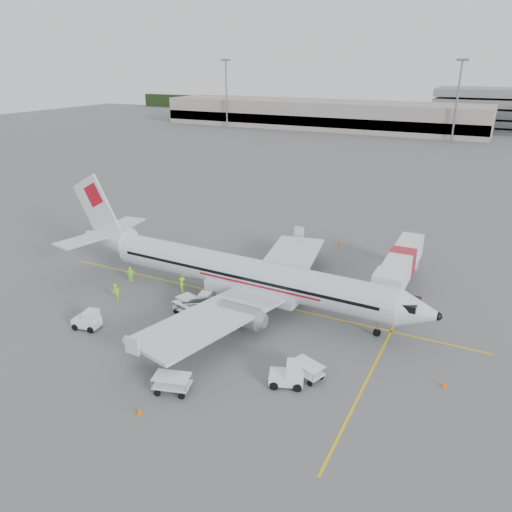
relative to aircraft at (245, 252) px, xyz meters
The scene contains 24 objects.
ground 5.27m from the aircraft, 112.15° to the left, with size 360.00×360.00×0.00m, color #56595B.
stripe_lead 5.27m from the aircraft, 112.15° to the left, with size 44.00×0.20×0.01m, color yellow.
stripe_cross 16.28m from the aircraft, 27.70° to the right, with size 0.20×20.00×0.01m, color yellow.
terminal_west 136.91m from the aircraft, 107.14° to the left, with size 110.00×22.00×9.00m, color gray, non-canonical shape.
treeline 175.84m from the aircraft, 90.11° to the left, with size 300.00×3.00×6.00m, color black, non-canonical shape.
mast_west 138.20m from the aircraft, 120.62° to the left, with size 3.20×1.20×22.00m, color slate, non-canonical shape.
mast_center 119.06m from the aircraft, 87.75° to the left, with size 3.20×1.20×22.00m, color slate, non-canonical shape.
aircraft is the anchor object (origin of this frame).
jet_bridge 16.25m from the aircraft, 38.82° to the left, with size 2.98×15.91×4.18m, color white, non-canonical shape.
belt_loader 6.63m from the aircraft, 126.11° to the right, with size 4.76×1.78×2.58m, color white, non-canonical shape.
tug_fore 14.00m from the aircraft, 49.58° to the right, with size 2.43×1.39×1.88m, color white, non-canonical shape.
tug_mid 6.19m from the aircraft, 136.41° to the right, with size 2.22×1.27×1.71m, color white, non-canonical shape.
tug_aft 15.13m from the aircraft, 133.86° to the right, with size 2.27×1.30×1.75m, color white, non-canonical shape.
cart_loaded_a 7.01m from the aircraft, 135.62° to the right, with size 2.54×1.50×1.32m, color white, non-canonical shape.
cart_loaded_b 7.54m from the aircraft, 131.61° to the right, with size 2.18×1.29×1.14m, color white, non-canonical shape.
cart_empty_a 15.29m from the aircraft, 82.73° to the right, with size 2.52×1.49×1.32m, color white, non-canonical shape.
cart_empty_b 13.76m from the aircraft, 41.88° to the right, with size 2.34×1.38×1.22m, color white, non-canonical shape.
cone_nose 20.15m from the aircraft, 15.84° to the right, with size 0.34×0.34×0.56m, color #F76604.
cone_port 20.40m from the aircraft, 81.67° to the left, with size 0.37×0.37×0.61m, color #F76604.
cone_stbd 18.18m from the aircraft, 85.69° to the right, with size 0.34×0.34×0.56m, color #F76604.
crew_a 5.05m from the aircraft, 165.28° to the right, with size 0.66×0.43×1.81m, color #9BF914.
crew_b 13.36m from the aircraft, 156.53° to the right, with size 0.80×0.62×1.64m, color #9BF914.
crew_c 8.14m from the aircraft, behind, with size 1.05×0.61×1.63m, color #9BF914.
crew_d 13.92m from the aircraft, behind, with size 0.96×0.40×1.63m, color #9BF914.
Camera 1 is at (20.52, -38.65, 21.64)m, focal length 35.00 mm.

